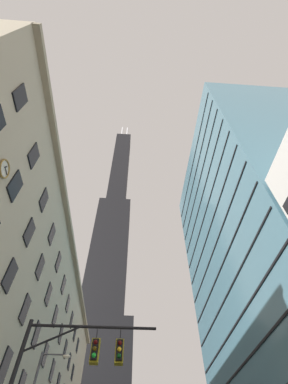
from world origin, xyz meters
TOP-DOWN VIEW (x-y plane):
  - dark_skyscraper at (-11.77, 92.16)m, footprint 23.74×23.74m
  - glass_office_midrise at (20.18, 23.25)m, footprint 18.46×33.96m
  - traffic_signal_mast at (-4.65, 4.34)m, footprint 6.46×0.63m

SIDE VIEW (x-z plane):
  - traffic_signal_mast at x=-4.65m, z-range 1.66..9.08m
  - glass_office_midrise at x=20.18m, z-range 0.00..56.85m
  - dark_skyscraper at x=-11.77m, z-range -42.21..169.40m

